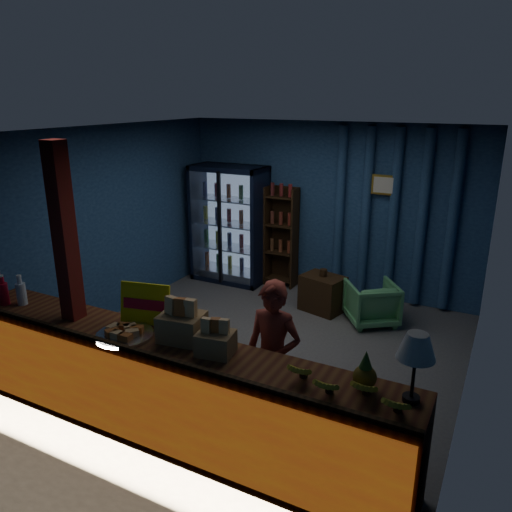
{
  "coord_description": "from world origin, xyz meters",
  "views": [
    {
      "loc": [
        2.47,
        -4.93,
        2.96
      ],
      "look_at": [
        0.01,
        -0.2,
        1.23
      ],
      "focal_mm": 35.0,
      "sensor_mm": 36.0,
      "label": 1
    }
  ],
  "objects": [
    {
      "name": "ground",
      "position": [
        0.0,
        0.0,
        0.0
      ],
      "size": [
        4.6,
        4.6,
        0.0
      ],
      "primitive_type": "plane",
      "color": "#515154",
      "rests_on": "ground"
    },
    {
      "name": "room_walls",
      "position": [
        0.0,
        0.0,
        1.57
      ],
      "size": [
        4.6,
        4.6,
        4.6
      ],
      "color": "navy",
      "rests_on": "ground"
    },
    {
      "name": "counter",
      "position": [
        0.0,
        -1.91,
        0.48
      ],
      "size": [
        4.4,
        0.57,
        0.99
      ],
      "color": "brown",
      "rests_on": "ground"
    },
    {
      "name": "support_post",
      "position": [
        -1.05,
        -1.9,
        1.3
      ],
      "size": [
        0.16,
        0.16,
        2.6
      ],
      "primitive_type": "cube",
      "color": "maroon",
      "rests_on": "ground"
    },
    {
      "name": "beverage_cooler",
      "position": [
        -1.55,
        1.92,
        0.93
      ],
      "size": [
        1.2,
        0.62,
        1.9
      ],
      "color": "black",
      "rests_on": "ground"
    },
    {
      "name": "bottle_shelf",
      "position": [
        -0.7,
        2.06,
        0.79
      ],
      "size": [
        0.5,
        0.28,
        1.6
      ],
      "color": "#342010",
      "rests_on": "ground"
    },
    {
      "name": "curtain_folds",
      "position": [
        1.0,
        2.14,
        1.3
      ],
      "size": [
        1.74,
        0.14,
        2.5
      ],
      "color": "navy",
      "rests_on": "room_walls"
    },
    {
      "name": "framed_picture",
      "position": [
        0.85,
        2.1,
        1.75
      ],
      "size": [
        0.36,
        0.04,
        0.28
      ],
      "color": "gold",
      "rests_on": "room_walls"
    },
    {
      "name": "shopkeeper",
      "position": [
        0.78,
        -1.36,
        0.72
      ],
      "size": [
        0.53,
        0.35,
        1.44
      ],
      "primitive_type": "imported",
      "rotation": [
        0.0,
        0.0,
        0.01
      ],
      "color": "maroon",
      "rests_on": "ground"
    },
    {
      "name": "green_chair",
      "position": [
        0.99,
        1.28,
        0.29
      ],
      "size": [
        0.87,
        0.88,
        0.58
      ],
      "primitive_type": "imported",
      "rotation": [
        0.0,
        0.0,
        3.76
      ],
      "color": "#51A364",
      "rests_on": "ground"
    },
    {
      "name": "side_table",
      "position": [
        0.27,
        1.36,
        0.26
      ],
      "size": [
        0.66,
        0.55,
        0.63
      ],
      "color": "#342010",
      "rests_on": "ground"
    },
    {
      "name": "yellow_sign",
      "position": [
        -0.37,
        -1.68,
        1.14
      ],
      "size": [
        0.49,
        0.2,
        0.38
      ],
      "color": "#D6D00B",
      "rests_on": "counter"
    },
    {
      "name": "soda_bottles",
      "position": [
        -1.91,
        -1.94,
        1.08
      ],
      "size": [
        0.42,
        0.18,
        0.31
      ],
      "color": "#B90C22",
      "rests_on": "counter"
    },
    {
      "name": "snack_box_left",
      "position": [
        0.12,
        -1.79,
        1.09
      ],
      "size": [
        0.4,
        0.35,
        0.39
      ],
      "color": "#A88051",
      "rests_on": "counter"
    },
    {
      "name": "snack_box_centre",
      "position": [
        0.51,
        -1.87,
        1.06
      ],
      "size": [
        0.33,
        0.29,
        0.31
      ],
      "color": "#A88051",
      "rests_on": "counter"
    },
    {
      "name": "pastry_tray",
      "position": [
        -0.36,
        -1.98,
        0.98
      ],
      "size": [
        0.51,
        0.51,
        0.08
      ],
      "color": "silver",
      "rests_on": "counter"
    },
    {
      "name": "banana_bunches",
      "position": [
        1.64,
        -1.96,
        1.03
      ],
      "size": [
        0.93,
        0.28,
        0.15
      ],
      "color": "gold",
      "rests_on": "counter"
    },
    {
      "name": "table_lamp",
      "position": [
        2.05,
        -1.82,
        1.35
      ],
      "size": [
        0.26,
        0.26,
        0.51
      ],
      "color": "black",
      "rests_on": "counter"
    },
    {
      "name": "pineapple",
      "position": [
        1.72,
        -1.82,
        1.07
      ],
      "size": [
        0.17,
        0.17,
        0.29
      ],
      "color": "olive",
      "rests_on": "counter"
    }
  ]
}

